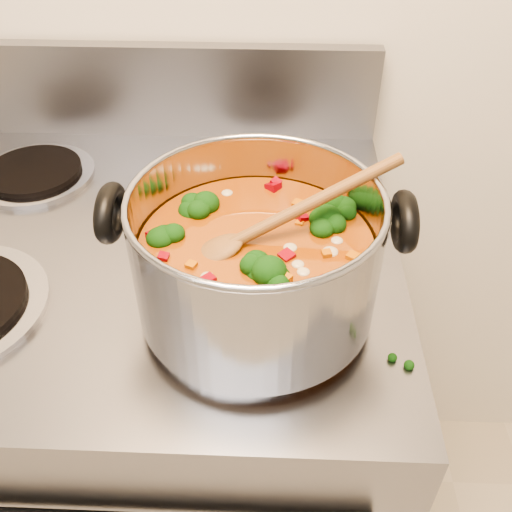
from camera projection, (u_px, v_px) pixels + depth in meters
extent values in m
cube|color=gray|center=(161.00, 423.00, 1.11)|extent=(0.77, 0.67, 0.92)
cube|color=gray|center=(157.00, 90.00, 1.00)|extent=(0.77, 0.03, 0.16)
cylinder|color=#A5A5AD|center=(248.00, 316.00, 0.68)|extent=(0.23, 0.23, 0.01)
cylinder|color=black|center=(248.00, 312.00, 0.68)|extent=(0.18, 0.18, 0.01)
cylinder|color=#A5A5AD|center=(35.00, 175.00, 0.93)|extent=(0.19, 0.19, 0.01)
cylinder|color=black|center=(33.00, 171.00, 0.92)|extent=(0.15, 0.15, 0.01)
cylinder|color=#A5A5AD|center=(257.00, 180.00, 0.92)|extent=(0.19, 0.19, 0.01)
cylinder|color=black|center=(258.00, 176.00, 0.91)|extent=(0.15, 0.15, 0.01)
cylinder|color=#98989F|center=(256.00, 255.00, 0.64)|extent=(0.28, 0.28, 0.15)
torus|color=#98989F|center=(256.00, 200.00, 0.59)|extent=(0.28, 0.28, 0.01)
cylinder|color=#8D380C|center=(256.00, 273.00, 0.65)|extent=(0.26, 0.26, 0.09)
torus|color=black|center=(111.00, 213.00, 0.61)|extent=(0.02, 0.08, 0.08)
torus|color=black|center=(404.00, 221.00, 0.60)|extent=(0.02, 0.08, 0.08)
ellipsoid|color=black|center=(154.00, 240.00, 0.63)|extent=(0.04, 0.04, 0.03)
ellipsoid|color=black|center=(322.00, 257.00, 0.60)|extent=(0.04, 0.04, 0.03)
ellipsoid|color=black|center=(310.00, 306.00, 0.55)|extent=(0.04, 0.04, 0.03)
ellipsoid|color=black|center=(224.00, 198.00, 0.69)|extent=(0.04, 0.04, 0.03)
ellipsoid|color=black|center=(268.00, 254.00, 0.61)|extent=(0.04, 0.04, 0.03)
ellipsoid|color=black|center=(185.00, 237.00, 0.63)|extent=(0.04, 0.04, 0.03)
ellipsoid|color=black|center=(337.00, 227.00, 0.64)|extent=(0.04, 0.04, 0.03)
ellipsoid|color=black|center=(323.00, 252.00, 0.61)|extent=(0.04, 0.04, 0.03)
ellipsoid|color=black|center=(273.00, 198.00, 0.69)|extent=(0.04, 0.04, 0.03)
ellipsoid|color=black|center=(326.00, 200.00, 0.68)|extent=(0.04, 0.04, 0.03)
ellipsoid|color=maroon|center=(245.00, 189.00, 0.70)|extent=(0.01, 0.01, 0.01)
ellipsoid|color=maroon|center=(239.00, 237.00, 0.63)|extent=(0.01, 0.01, 0.01)
ellipsoid|color=maroon|center=(333.00, 283.00, 0.57)|extent=(0.01, 0.01, 0.01)
ellipsoid|color=maroon|center=(255.00, 226.00, 0.64)|extent=(0.01, 0.01, 0.01)
ellipsoid|color=maroon|center=(308.00, 280.00, 0.58)|extent=(0.01, 0.01, 0.01)
ellipsoid|color=maroon|center=(173.00, 260.00, 0.60)|extent=(0.01, 0.01, 0.01)
ellipsoid|color=maroon|center=(201.00, 193.00, 0.69)|extent=(0.01, 0.01, 0.01)
ellipsoid|color=maroon|center=(300.00, 250.00, 0.61)|extent=(0.01, 0.01, 0.01)
ellipsoid|color=maroon|center=(160.00, 260.00, 0.60)|extent=(0.01, 0.01, 0.01)
ellipsoid|color=maroon|center=(214.00, 191.00, 0.70)|extent=(0.01, 0.01, 0.01)
ellipsoid|color=#A55509|center=(219.00, 191.00, 0.70)|extent=(0.01, 0.01, 0.01)
ellipsoid|color=#A55509|center=(349.00, 250.00, 0.61)|extent=(0.01, 0.01, 0.01)
ellipsoid|color=#A55509|center=(263.00, 212.00, 0.67)|extent=(0.01, 0.01, 0.01)
ellipsoid|color=#A55509|center=(281.00, 266.00, 0.59)|extent=(0.01, 0.01, 0.01)
ellipsoid|color=#A55509|center=(182.00, 205.00, 0.68)|extent=(0.01, 0.01, 0.01)
ellipsoid|color=#A55509|center=(265.00, 209.00, 0.67)|extent=(0.01, 0.01, 0.01)
ellipsoid|color=#A55509|center=(264.00, 313.00, 0.54)|extent=(0.01, 0.01, 0.01)
ellipsoid|color=#A55509|center=(211.00, 230.00, 0.64)|extent=(0.01, 0.01, 0.01)
ellipsoid|color=#A55509|center=(289.00, 242.00, 0.62)|extent=(0.01, 0.01, 0.01)
ellipsoid|color=#A55509|center=(334.00, 296.00, 0.56)|extent=(0.01, 0.01, 0.01)
ellipsoid|color=#A55509|center=(238.00, 281.00, 0.57)|extent=(0.01, 0.01, 0.01)
ellipsoid|color=#A55509|center=(253.00, 229.00, 0.64)|extent=(0.01, 0.01, 0.01)
ellipsoid|color=tan|center=(302.00, 288.00, 0.57)|extent=(0.02, 0.02, 0.01)
ellipsoid|color=tan|center=(256.00, 231.00, 0.64)|extent=(0.02, 0.02, 0.01)
ellipsoid|color=tan|center=(267.00, 291.00, 0.56)|extent=(0.02, 0.02, 0.01)
ellipsoid|color=tan|center=(241.00, 252.00, 0.61)|extent=(0.02, 0.02, 0.01)
ellipsoid|color=tan|center=(214.00, 279.00, 0.58)|extent=(0.02, 0.02, 0.01)
ellipsoid|color=tan|center=(219.00, 206.00, 0.67)|extent=(0.02, 0.02, 0.01)
ellipsoid|color=tan|center=(254.00, 297.00, 0.56)|extent=(0.02, 0.02, 0.01)
ellipsoid|color=tan|center=(230.00, 247.00, 0.62)|extent=(0.02, 0.02, 0.01)
ellipsoid|color=tan|center=(226.00, 300.00, 0.55)|extent=(0.02, 0.02, 0.01)
ellipsoid|color=brown|center=(217.00, 251.00, 0.61)|extent=(0.08, 0.06, 0.04)
cylinder|color=brown|center=(309.00, 204.00, 0.62)|extent=(0.21, 0.09, 0.09)
ellipsoid|color=black|center=(241.00, 436.00, 0.56)|extent=(0.01, 0.01, 0.01)
ellipsoid|color=black|center=(374.00, 434.00, 0.56)|extent=(0.01, 0.01, 0.01)
ellipsoid|color=black|center=(370.00, 240.00, 0.80)|extent=(0.01, 0.01, 0.01)
ellipsoid|color=black|center=(151.00, 250.00, 0.78)|extent=(0.01, 0.01, 0.01)
ellipsoid|color=black|center=(348.00, 220.00, 0.83)|extent=(0.01, 0.01, 0.01)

